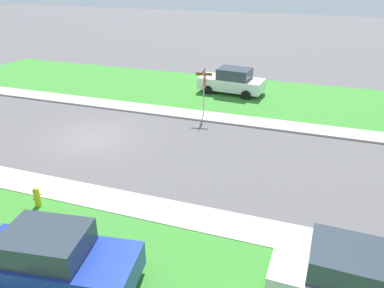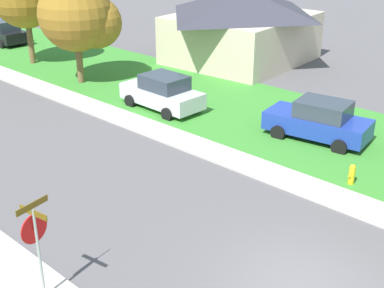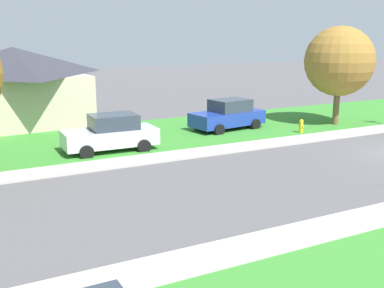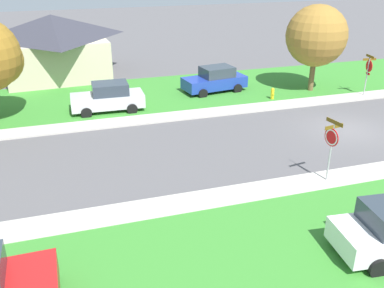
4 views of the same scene
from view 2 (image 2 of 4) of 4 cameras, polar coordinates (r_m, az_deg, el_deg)
ground_plane at (r=14.23m, az=11.73°, el=-14.93°), size 120.00×120.00×0.00m
sidewalk_east at (r=24.21m, az=-6.84°, el=2.57°), size 1.40×56.00×0.10m
lawn_east at (r=27.30m, az=0.62°, el=5.22°), size 8.00×56.00×0.08m
stop_sign_far_corner at (r=12.97m, az=-16.77°, el=-9.50°), size 0.91×0.91×2.77m
car_silver_kerbside_mid at (r=25.33m, az=-3.26°, el=5.66°), size 2.13×4.35×1.76m
car_black_far_down_street at (r=41.13m, az=-19.99°, el=11.44°), size 2.11×4.34×1.76m
car_blue_behind_trees at (r=22.40m, az=13.71°, el=2.50°), size 2.50×4.52×1.76m
tree_sidewalk_mid at (r=29.40m, az=-12.10°, el=13.50°), size 4.30×4.00×5.86m
house_right_setback at (r=33.93m, az=5.51°, el=12.93°), size 9.50×8.38×4.60m
fire_hydrant at (r=19.08m, az=17.11°, el=-3.23°), size 0.38×0.22×0.83m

